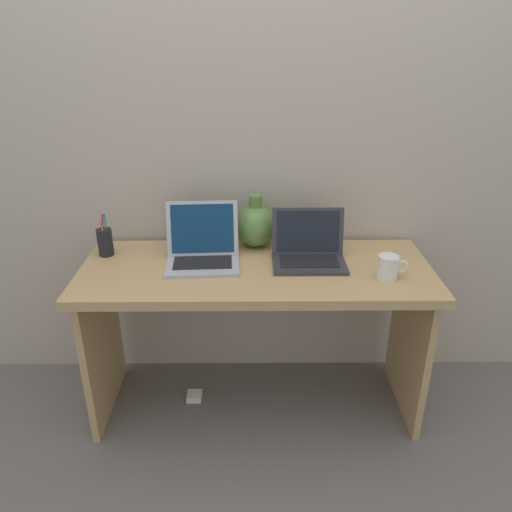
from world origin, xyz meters
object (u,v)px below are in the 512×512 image
laptop_right (308,248)px  pen_cup (105,242)px  laptop_left (203,247)px  coffee_mug (388,267)px  power_brick (194,396)px  green_vase (256,225)px

laptop_right → pen_cup: laptop_right is taller
laptop_left → coffee_mug: (0.74, -0.17, -0.01)m
laptop_right → power_brick: 0.92m
laptop_left → green_vase: size_ratio=1.32×
green_vase → laptop_right: bearing=-36.5°
laptop_left → pen_cup: bearing=171.3°
laptop_right → green_vase: (-0.22, 0.16, 0.04)m
coffee_mug → power_brick: 1.12m
laptop_left → green_vase: bearing=36.0°
laptop_left → laptop_right: 0.45m
green_vase → pen_cup: (-0.65, -0.10, -0.04)m
laptop_left → green_vase: laptop_left is taller
pen_cup → power_brick: size_ratio=2.66×
laptop_right → coffee_mug: bearing=-29.6°
laptop_left → power_brick: 0.77m
green_vase → power_brick: 0.88m
laptop_right → pen_cup: (-0.87, 0.07, 0.00)m
pen_cup → power_brick: (0.36, -0.10, -0.77)m
laptop_right → power_brick: (-0.52, -0.03, -0.76)m
laptop_right → pen_cup: bearing=175.6°
coffee_mug → pen_cup: size_ratio=0.65×
coffee_mug → pen_cup: (-1.17, 0.23, 0.01)m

